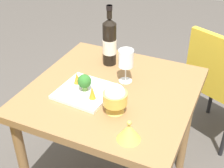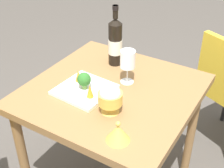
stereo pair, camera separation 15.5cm
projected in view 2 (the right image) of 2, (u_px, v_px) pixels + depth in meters
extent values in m
cube|color=olive|center=(112.00, 92.00, 1.58)|extent=(0.81, 0.81, 0.04)
cylinder|color=olive|center=(24.00, 162.00, 1.69)|extent=(0.05, 0.05, 0.71)
cylinder|color=olive|center=(95.00, 98.00, 2.18)|extent=(0.05, 0.05, 0.71)
cylinder|color=olive|center=(191.00, 133.00, 1.88)|extent=(0.05, 0.05, 0.71)
cylinder|color=black|center=(196.00, 114.00, 2.26)|extent=(0.03, 0.03, 0.43)
cylinder|color=black|center=(115.00, 44.00, 1.72)|extent=(0.08, 0.07, 0.24)
cone|color=black|center=(115.00, 21.00, 1.64)|extent=(0.08, 0.07, 0.03)
cylinder|color=black|center=(115.00, 12.00, 1.62)|extent=(0.03, 0.03, 0.07)
cylinder|color=black|center=(115.00, 8.00, 1.60)|extent=(0.03, 0.03, 0.02)
cylinder|color=silver|center=(115.00, 46.00, 1.72)|extent=(0.08, 0.08, 0.08)
cylinder|color=white|center=(127.00, 82.00, 1.62)|extent=(0.07, 0.07, 0.00)
cylinder|color=white|center=(127.00, 74.00, 1.59)|extent=(0.01, 0.01, 0.08)
cylinder|color=white|center=(128.00, 59.00, 1.55)|extent=(0.08, 0.08, 0.09)
cone|color=gold|center=(110.00, 107.00, 1.40)|extent=(0.08, 0.08, 0.04)
cylinder|color=gold|center=(110.00, 98.00, 1.38)|extent=(0.11, 0.11, 0.05)
sphere|color=white|center=(110.00, 94.00, 1.36)|extent=(0.09, 0.09, 0.09)
cone|color=gold|center=(118.00, 133.00, 1.24)|extent=(0.10, 0.10, 0.07)
sphere|color=gold|center=(118.00, 124.00, 1.22)|extent=(0.02, 0.02, 0.02)
cube|color=white|center=(85.00, 90.00, 1.55)|extent=(0.27, 0.27, 0.02)
cylinder|color=#729E4C|center=(84.00, 86.00, 1.53)|extent=(0.03, 0.03, 0.03)
sphere|color=#2D6B28|center=(84.00, 79.00, 1.51)|extent=(0.07, 0.07, 0.07)
cone|color=orange|center=(78.00, 76.00, 1.58)|extent=(0.03, 0.03, 0.06)
cone|color=orange|center=(90.00, 91.00, 1.46)|extent=(0.03, 0.03, 0.07)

